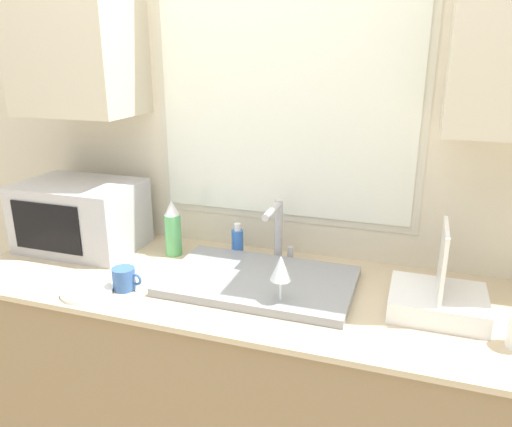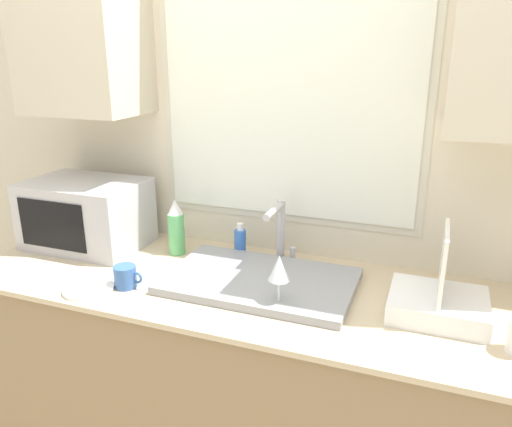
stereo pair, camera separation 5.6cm
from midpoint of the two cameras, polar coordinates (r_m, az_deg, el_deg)
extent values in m
cube|color=#8C7251|center=(2.05, 0.86, -20.17)|extent=(2.13, 0.67, 0.91)
cube|color=#C6B28E|center=(1.80, 0.93, -8.46)|extent=(2.16, 0.70, 0.02)
cube|color=beige|center=(2.00, 4.53, 5.82)|extent=(6.00, 0.06, 2.60)
cube|color=beige|center=(1.93, 4.49, 13.85)|extent=(1.06, 0.01, 1.03)
cube|color=white|center=(1.92, 4.45, 13.84)|extent=(1.00, 0.01, 0.97)
cube|color=beige|center=(2.15, -18.89, 21.44)|extent=(0.45, 0.32, 0.80)
cube|color=gray|center=(1.79, 1.35, -7.72)|extent=(0.66, 0.41, 0.03)
cylinder|color=#B7B7BC|center=(1.95, 3.68, -1.96)|extent=(0.03, 0.03, 0.25)
cylinder|color=#B7B7BC|center=(1.84, 2.94, 0.30)|extent=(0.03, 0.17, 0.03)
cylinder|color=#B7B7BC|center=(1.97, 5.01, -4.69)|extent=(0.02, 0.02, 0.06)
cube|color=#B2B2B7|center=(2.20, -18.09, -0.01)|extent=(0.48, 0.33, 0.28)
cube|color=black|center=(2.11, -21.64, -1.25)|extent=(0.31, 0.01, 0.20)
cube|color=white|center=(1.69, 20.95, -9.81)|extent=(0.30, 0.25, 0.07)
cube|color=white|center=(1.63, 21.53, -5.30)|extent=(0.01, 0.22, 0.22)
cylinder|color=#59B266|center=(2.04, -8.31, -2.30)|extent=(0.07, 0.07, 0.17)
cone|color=silver|center=(2.01, -8.46, 0.77)|extent=(0.06, 0.06, 0.06)
cylinder|color=blue|center=(2.02, -1.03, -3.35)|extent=(0.05, 0.05, 0.11)
cylinder|color=white|center=(1.99, -1.04, -1.53)|extent=(0.03, 0.03, 0.03)
cylinder|color=#335999|center=(1.81, -13.86, -7.02)|extent=(0.08, 0.08, 0.08)
torus|color=#335999|center=(1.79, -12.60, -7.18)|extent=(0.04, 0.01, 0.04)
cylinder|color=silver|center=(1.64, 3.58, -10.87)|extent=(0.06, 0.06, 0.00)
cylinder|color=silver|center=(1.61, 3.62, -9.22)|extent=(0.01, 0.01, 0.10)
cone|color=silver|center=(1.57, 3.69, -6.23)|extent=(0.07, 0.07, 0.08)
cylinder|color=white|center=(1.84, -17.76, -8.22)|extent=(0.17, 0.17, 0.01)
camera|label=1|loc=(0.03, -89.04, 0.32)|focal=35.00mm
camera|label=2|loc=(0.03, 90.96, -0.32)|focal=35.00mm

